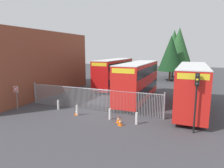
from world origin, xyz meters
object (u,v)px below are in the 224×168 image
Objects in this scene: bollard_far_right at (137,118)px; traffic_cone_near_kerb at (120,122)px; traffic_cone_by_gate at (76,112)px; speed_limit_sign_post at (16,92)px; bollard_center_front at (77,110)px; bollard_near_right at (110,114)px; traffic_cone_mid_forecourt at (118,119)px; double_decker_bus_behind_fence_right at (114,72)px; bollard_near_left at (58,105)px; traffic_light_kerbside at (196,92)px; double_decker_bus_near_gate at (192,86)px; double_decker_bus_behind_fence_left at (138,80)px.

bollard_far_right reaches higher than traffic_cone_near_kerb.
speed_limit_sign_post is at bearing -173.19° from traffic_cone_by_gate.
bollard_center_front is 1.00× the size of bollard_near_right.
bollard_near_right is 2.39m from bollard_far_right.
bollard_near_right is at bearing 153.58° from traffic_cone_mid_forecourt.
traffic_cone_near_kerb is at bearing -66.83° from double_decker_bus_behind_fence_right.
double_decker_bus_behind_fence_right is 12.87m from bollard_near_left.
bollard_center_front is 4.11m from traffic_cone_mid_forecourt.
double_decker_bus_behind_fence_right is 18.32× the size of traffic_cone_near_kerb.
speed_limit_sign_post is (-9.62, -0.83, 1.30)m from bollard_near_right.
traffic_light_kerbside reaches higher than bollard_center_front.
bollard_center_front is (-9.45, -5.56, -1.95)m from double_decker_bus_near_gate.
bollard_far_right is 1.36m from traffic_cone_near_kerb.
double_decker_bus_behind_fence_left is 11.38× the size of bollard_far_right.
double_decker_bus_behind_fence_left is 8.35m from bollard_center_front.
bollard_near_left is 1.00× the size of bollard_near_right.
traffic_cone_mid_forecourt is (4.09, -0.35, -0.19)m from bollard_center_front.
bollard_near_right reaches higher than traffic_cone_near_kerb.
traffic_cone_near_kerb is (4.54, -0.89, 0.00)m from traffic_cone_by_gate.
traffic_cone_mid_forecourt is at bearing 124.61° from traffic_cone_near_kerb.
bollard_near_right is 1.61× the size of traffic_cone_near_kerb.
double_decker_bus_behind_fence_left is 9.26m from bollard_near_left.
double_decker_bus_behind_fence_right is at bearing 113.17° from traffic_cone_near_kerb.
traffic_light_kerbside is (11.46, -13.71, 0.56)m from double_decker_bus_behind_fence_right.
speed_limit_sign_post is at bearing -158.48° from double_decker_bus_near_gate.
double_decker_bus_behind_fence_left is 2.51× the size of traffic_light_kerbside.
speed_limit_sign_post is (-6.46, -0.72, 1.30)m from bollard_center_front.
double_decker_bus_behind_fence_left is 11.38× the size of bollard_center_front.
bollard_near_right is at bearing 4.94° from speed_limit_sign_post.
traffic_light_kerbside is at bearing -1.06° from bollard_center_front.
bollard_center_front reaches higher than traffic_cone_by_gate.
traffic_cone_by_gate is at bearing -117.89° from double_decker_bus_behind_fence_left.
traffic_cone_by_gate is at bearing 168.93° from traffic_cone_near_kerb.
bollard_near_right is (5.88, -0.74, 0.00)m from bollard_near_left.
bollard_far_right is at bearing -6.41° from bollard_near_left.
bollard_near_left is 1.00× the size of bollard_far_right.
bollard_far_right is at bearing -61.92° from double_decker_bus_behind_fence_right.
double_decker_bus_near_gate reaches higher than bollard_near_left.
bollard_near_right is at bearing 177.45° from traffic_light_kerbside.
double_decker_bus_near_gate reaches higher than traffic_cone_mid_forecourt.
bollard_near_right is at bearing 1.27° from traffic_cone_by_gate.
bollard_center_front is 4.52m from traffic_cone_near_kerb.
bollard_near_left is at bearing 162.74° from traffic_cone_by_gate.
traffic_light_kerbside reaches higher than speed_limit_sign_post.
double_decker_bus_near_gate is at bearing -16.17° from double_decker_bus_behind_fence_left.
traffic_light_kerbside is at bearing -4.75° from bollard_near_left.
bollard_near_left is 1.00× the size of bollard_center_front.
traffic_cone_mid_forecourt is (0.39, -7.58, -2.13)m from double_decker_bus_behind_fence_left.
traffic_light_kerbside reaches higher than bollard_near_right.
bollard_near_left is (-6.43, -6.37, -1.95)m from double_decker_bus_behind_fence_left.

